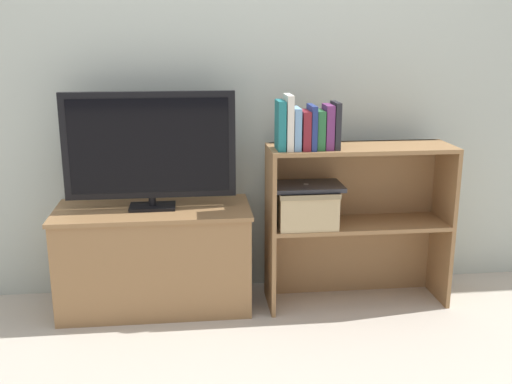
{
  "coord_description": "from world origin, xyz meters",
  "views": [
    {
      "loc": [
        -0.31,
        -2.62,
        1.34
      ],
      "look_at": [
        0.0,
        0.14,
        0.6
      ],
      "focal_mm": 42.0,
      "sensor_mm": 36.0,
      "label": 1
    }
  ],
  "objects_px": {
    "book_teal": "(280,125)",
    "book_ivory": "(288,122)",
    "book_navy": "(312,127)",
    "book_maroon": "(305,130)",
    "tv_stand": "(155,257)",
    "book_charcoal": "(335,125)",
    "tv": "(150,147)",
    "book_forest": "(319,130)",
    "book_plum": "(328,127)",
    "laptop": "(306,186)",
    "book_skyblue": "(296,128)",
    "storage_basket_left": "(306,205)"
  },
  "relations": [
    {
      "from": "book_maroon",
      "to": "laptop",
      "type": "xyz_separation_m",
      "value": [
        0.02,
        0.03,
        -0.28
      ]
    },
    {
      "from": "book_teal",
      "to": "laptop",
      "type": "distance_m",
      "value": 0.33
    },
    {
      "from": "book_ivory",
      "to": "book_plum",
      "type": "xyz_separation_m",
      "value": [
        0.19,
        0.0,
        -0.02
      ]
    },
    {
      "from": "book_forest",
      "to": "book_charcoal",
      "type": "relative_size",
      "value": 0.83
    },
    {
      "from": "book_maroon",
      "to": "laptop",
      "type": "bearing_deg",
      "value": 57.6
    },
    {
      "from": "book_maroon",
      "to": "book_charcoal",
      "type": "relative_size",
      "value": 0.83
    },
    {
      "from": "book_plum",
      "to": "book_charcoal",
      "type": "relative_size",
      "value": 0.94
    },
    {
      "from": "storage_basket_left",
      "to": "laptop",
      "type": "height_order",
      "value": "laptop"
    },
    {
      "from": "book_ivory",
      "to": "tv_stand",
      "type": "bearing_deg",
      "value": 170.88
    },
    {
      "from": "book_forest",
      "to": "book_skyblue",
      "type": "bearing_deg",
      "value": 180.0
    },
    {
      "from": "book_maroon",
      "to": "storage_basket_left",
      "type": "distance_m",
      "value": 0.37
    },
    {
      "from": "book_ivory",
      "to": "book_forest",
      "type": "height_order",
      "value": "book_ivory"
    },
    {
      "from": "tv",
      "to": "book_skyblue",
      "type": "distance_m",
      "value": 0.7
    },
    {
      "from": "tv",
      "to": "book_maroon",
      "type": "bearing_deg",
      "value": -8.04
    },
    {
      "from": "book_teal",
      "to": "tv",
      "type": "bearing_deg",
      "value": 170.47
    },
    {
      "from": "book_ivory",
      "to": "book_skyblue",
      "type": "relative_size",
      "value": 1.3
    },
    {
      "from": "tv",
      "to": "laptop",
      "type": "xyz_separation_m",
      "value": [
        0.74,
        -0.07,
        -0.19
      ]
    },
    {
      "from": "tv",
      "to": "laptop",
      "type": "distance_m",
      "value": 0.77
    },
    {
      "from": "book_maroon",
      "to": "book_charcoal",
      "type": "distance_m",
      "value": 0.15
    },
    {
      "from": "tv",
      "to": "book_skyblue",
      "type": "relative_size",
      "value": 4.15
    },
    {
      "from": "tv",
      "to": "storage_basket_left",
      "type": "distance_m",
      "value": 0.8
    },
    {
      "from": "book_skyblue",
      "to": "book_maroon",
      "type": "bearing_deg",
      "value": 0.0
    },
    {
      "from": "book_plum",
      "to": "book_charcoal",
      "type": "bearing_deg",
      "value": 0.0
    },
    {
      "from": "storage_basket_left",
      "to": "laptop",
      "type": "bearing_deg",
      "value": 180.0
    },
    {
      "from": "book_skyblue",
      "to": "laptop",
      "type": "xyz_separation_m",
      "value": [
        0.06,
        0.03,
        -0.29
      ]
    },
    {
      "from": "tv",
      "to": "book_navy",
      "type": "bearing_deg",
      "value": -7.69
    },
    {
      "from": "tv",
      "to": "book_forest",
      "type": "xyz_separation_m",
      "value": [
        0.79,
        -0.1,
        0.09
      ]
    },
    {
      "from": "book_teal",
      "to": "book_navy",
      "type": "bearing_deg",
      "value": 0.0
    },
    {
      "from": "book_forest",
      "to": "laptop",
      "type": "xyz_separation_m",
      "value": [
        -0.05,
        0.03,
        -0.28
      ]
    },
    {
      "from": "book_plum",
      "to": "laptop",
      "type": "xyz_separation_m",
      "value": [
        -0.09,
        0.03,
        -0.29
      ]
    },
    {
      "from": "tv",
      "to": "book_charcoal",
      "type": "xyz_separation_m",
      "value": [
        0.87,
        -0.1,
        0.11
      ]
    },
    {
      "from": "book_teal",
      "to": "tv_stand",
      "type": "bearing_deg",
      "value": 170.33
    },
    {
      "from": "book_ivory",
      "to": "laptop",
      "type": "bearing_deg",
      "value": 16.92
    },
    {
      "from": "book_teal",
      "to": "book_ivory",
      "type": "xyz_separation_m",
      "value": [
        0.04,
        0.0,
        0.01
      ]
    },
    {
      "from": "laptop",
      "to": "book_navy",
      "type": "bearing_deg",
      "value": -62.33
    },
    {
      "from": "book_maroon",
      "to": "book_charcoal",
      "type": "bearing_deg",
      "value": 0.0
    },
    {
      "from": "book_teal",
      "to": "book_plum",
      "type": "bearing_deg",
      "value": 0.0
    },
    {
      "from": "tv_stand",
      "to": "storage_basket_left",
      "type": "xyz_separation_m",
      "value": [
        0.74,
        -0.07,
        0.27
      ]
    },
    {
      "from": "tv",
      "to": "book_skyblue",
      "type": "height_order",
      "value": "tv"
    },
    {
      "from": "book_teal",
      "to": "book_maroon",
      "type": "bearing_deg",
      "value": 0.0
    },
    {
      "from": "book_maroon",
      "to": "book_navy",
      "type": "xyz_separation_m",
      "value": [
        0.03,
        0.0,
        0.01
      ]
    },
    {
      "from": "book_teal",
      "to": "book_forest",
      "type": "distance_m",
      "value": 0.18
    },
    {
      "from": "tv_stand",
      "to": "book_charcoal",
      "type": "bearing_deg",
      "value": -6.81
    },
    {
      "from": "book_skyblue",
      "to": "tv_stand",
      "type": "bearing_deg",
      "value": 171.35
    },
    {
      "from": "laptop",
      "to": "tv",
      "type": "bearing_deg",
      "value": 174.37
    },
    {
      "from": "book_charcoal",
      "to": "book_plum",
      "type": "bearing_deg",
      "value": 180.0
    },
    {
      "from": "tv_stand",
      "to": "book_maroon",
      "type": "bearing_deg",
      "value": -8.16
    },
    {
      "from": "book_navy",
      "to": "book_maroon",
      "type": "bearing_deg",
      "value": 180.0
    },
    {
      "from": "tv_stand",
      "to": "book_forest",
      "type": "height_order",
      "value": "book_forest"
    },
    {
      "from": "book_plum",
      "to": "storage_basket_left",
      "type": "relative_size",
      "value": 0.71
    }
  ]
}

